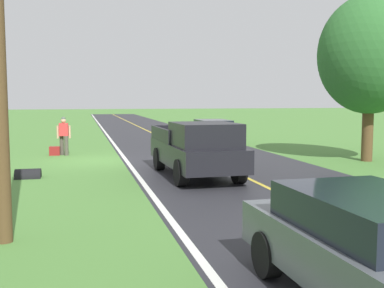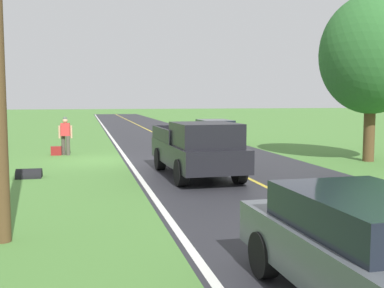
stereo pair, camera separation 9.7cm
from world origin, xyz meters
name	(u,v)px [view 1 (the left image)]	position (x,y,z in m)	size (l,w,h in m)	color
ground_plane	(98,161)	(0.00, 0.00, 0.00)	(200.00, 200.00, 0.00)	#4C7F38
road_surface	(204,157)	(-4.52, 0.00, 0.00)	(7.14, 120.00, 0.00)	#28282D
lane_edge_line	(126,160)	(-1.13, 0.00, 0.01)	(0.16, 117.60, 0.00)	silver
lane_centre_line	(204,157)	(-4.52, 0.00, 0.01)	(0.14, 117.60, 0.00)	gold
hitchhiker_walking	(64,134)	(1.44, -2.35, 0.98)	(0.62, 0.52, 1.75)	#4C473D
suitcase_carried	(55,151)	(1.86, -2.28, 0.20)	(0.20, 0.46, 0.41)	maroon
pickup_truck_passing	(197,148)	(-3.00, 4.90, 0.97)	(2.22, 5.46, 1.82)	black
tree_far_side_near	(370,55)	(-10.75, 2.68, 4.33)	(4.18, 4.18, 6.75)	brown
sedan_near_oncoming	(212,132)	(-6.38, -5.19, 0.75)	(1.95, 4.41, 1.41)	#66754C
sedan_ahead_same_lane	(380,250)	(-2.75, 14.79, 0.75)	(1.99, 4.43, 1.41)	#4C5156
drainage_culvert	(28,178)	(2.38, 3.79, 0.00)	(0.60, 0.60, 0.80)	black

